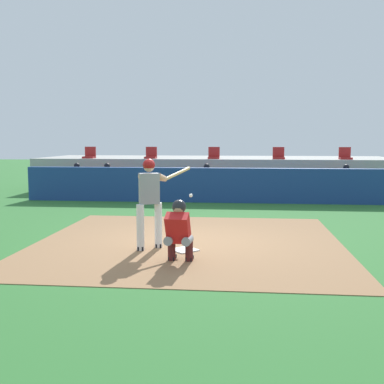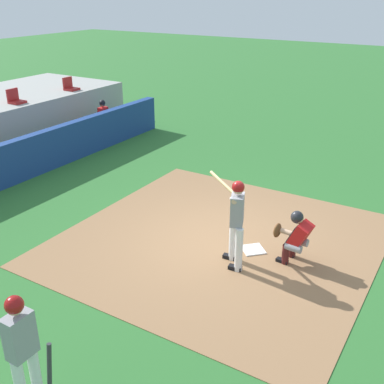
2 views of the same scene
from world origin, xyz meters
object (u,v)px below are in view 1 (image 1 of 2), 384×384
home_plate (184,250)px  dugout_player_2 (206,181)px  catcher_crouched (179,229)px  stadium_seat_1 (151,155)px  dugout_player_0 (76,180)px  dugout_player_3 (347,182)px  dugout_player_1 (106,180)px  batter_at_plate (150,198)px  stadium_seat_0 (90,155)px  stadium_seat_3 (279,156)px  stadium_seat_2 (214,155)px  stadium_seat_4 (345,156)px

home_plate → dugout_player_2: (-0.16, 8.14, 0.65)m
catcher_crouched → stadium_seat_1: (-2.61, 11.04, 0.93)m
dugout_player_0 → dugout_player_3: same height
dugout_player_1 → batter_at_plate: bearing=-68.1°
dugout_player_2 → home_plate: bearing=-88.9°
dugout_player_0 → dugout_player_2: same height
dugout_player_1 → stadium_seat_0: stadium_seat_0 is taller
dugout_player_0 → dugout_player_1: size_ratio=1.00×
batter_at_plate → dugout_player_3: 9.77m
stadium_seat_1 → home_plate: bearing=-75.7°
catcher_crouched → dugout_player_1: (-3.92, 9.00, 0.06)m
stadium_seat_1 → dugout_player_1: bearing=-122.7°
batter_at_plate → stadium_seat_3: (3.28, 10.08, 0.50)m
catcher_crouched → stadium_seat_2: bearing=90.0°
stadium_seat_4 → stadium_seat_0: bearing=180.0°
stadium_seat_1 → stadium_seat_3: 5.20m
catcher_crouched → dugout_player_2: (-0.17, 9.00, 0.06)m
batter_at_plate → dugout_player_3: (5.52, 8.05, -0.36)m
stadium_seat_1 → stadium_seat_2: 2.60m
batter_at_plate → dugout_player_1: size_ratio=1.39×
stadium_seat_3 → stadium_seat_2: bearing=180.0°
home_plate → stadium_seat_2: 10.29m
home_plate → dugout_player_2: dugout_player_2 is taller
home_plate → dugout_player_0: bearing=122.0°
batter_at_plate → stadium_seat_1: bearing=100.8°
batter_at_plate → stadium_seat_0: 11.06m
home_plate → dugout_player_0: (-5.08, 8.14, 0.65)m
dugout_player_0 → dugout_player_1: 1.18m
dugout_player_2 → stadium_seat_1: stadium_seat_1 is taller
catcher_crouched → dugout_player_3: size_ratio=1.40×
dugout_player_3 → catcher_crouched: bearing=-118.2°
dugout_player_1 → dugout_player_0: bearing=180.0°
home_plate → stadium_seat_4: size_ratio=0.92×
home_plate → batter_at_plate: bearing=171.8°
stadium_seat_2 → stadium_seat_4: same height
dugout_player_3 → stadium_seat_1: 7.76m
dugout_player_0 → stadium_seat_0: 2.21m
dugout_player_1 → stadium_seat_3: stadium_seat_3 is taller
stadium_seat_1 → stadium_seat_4: (7.80, 0.00, 0.00)m
stadium_seat_4 → dugout_player_2: bearing=-159.2°
catcher_crouched → dugout_player_2: bearing=91.1°
dugout_player_2 → stadium_seat_0: stadium_seat_0 is taller
dugout_player_1 → stadium_seat_3: size_ratio=2.71×
home_plate → dugout_player_2: size_ratio=0.34×
stadium_seat_4 → dugout_player_1: bearing=-167.4°
home_plate → dugout_player_3: bearing=59.3°
dugout_player_3 → dugout_player_0: bearing=180.0°
stadium_seat_2 → stadium_seat_3: (2.60, 0.00, 0.00)m
batter_at_plate → dugout_player_0: size_ratio=1.39×
stadium_seat_1 → dugout_player_3: bearing=-15.3°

